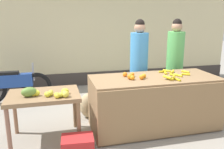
{
  "coord_description": "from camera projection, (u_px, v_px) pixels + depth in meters",
  "views": [
    {
      "loc": [
        -1.17,
        -3.51,
        1.88
      ],
      "look_at": [
        -0.25,
        0.15,
        0.94
      ],
      "focal_mm": 37.98,
      "sensor_mm": 36.0,
      "label": 1
    }
  ],
  "objects": [
    {
      "name": "orange_pile",
      "position": [
        134.0,
        76.0,
        3.83
      ],
      "size": [
        0.35,
        0.31,
        0.09
      ],
      "color": "orange",
      "rests_on": "fruit_stall_counter"
    },
    {
      "name": "parked_motorcycle",
      "position": [
        14.0,
        85.0,
        5.19
      ],
      "size": [
        1.6,
        0.18,
        0.88
      ],
      "color": "black",
      "rests_on": "ground"
    },
    {
      "name": "mango_papaya_pile",
      "position": [
        44.0,
        93.0,
        3.4
      ],
      "size": [
        0.7,
        0.32,
        0.14
      ],
      "color": "yellow",
      "rests_on": "side_table_wooden"
    },
    {
      "name": "ground_plane",
      "position": [
        128.0,
        129.0,
        4.03
      ],
      "size": [
        24.0,
        24.0,
        0.0
      ],
      "primitive_type": "plane",
      "color": "gray"
    },
    {
      "name": "vendor_woman_green_shirt",
      "position": [
        175.0,
        64.0,
        4.84
      ],
      "size": [
        0.34,
        0.34,
        1.82
      ],
      "color": "#33333D",
      "rests_on": "ground"
    },
    {
      "name": "produce_crate",
      "position": [
        78.0,
        146.0,
        3.27
      ],
      "size": [
        0.46,
        0.36,
        0.26
      ],
      "primitive_type": "cube",
      "rotation": [
        0.0,
        0.0,
        -0.08
      ],
      "color": "red",
      "rests_on": "ground"
    },
    {
      "name": "side_table_wooden",
      "position": [
        44.0,
        100.0,
        3.56
      ],
      "size": [
        1.05,
        0.73,
        0.75
      ],
      "color": "olive",
      "rests_on": "ground"
    },
    {
      "name": "market_wall_back",
      "position": [
        96.0,
        21.0,
        6.35
      ],
      "size": [
        7.95,
        0.23,
        3.54
      ],
      "color": "beige",
      "rests_on": "ground"
    },
    {
      "name": "banana_bunch_pile",
      "position": [
        173.0,
        74.0,
        4.0
      ],
      "size": [
        0.64,
        0.66,
        0.07
      ],
      "color": "gold",
      "rests_on": "fruit_stall_counter"
    },
    {
      "name": "vendor_woman_blue_shirt",
      "position": [
        139.0,
        67.0,
        4.56
      ],
      "size": [
        0.34,
        0.34,
        1.82
      ],
      "color": "#33333D",
      "rests_on": "ground"
    },
    {
      "name": "fruit_stall_counter",
      "position": [
        154.0,
        103.0,
        4.02
      ],
      "size": [
        2.12,
        0.91,
        0.89
      ],
      "color": "olive",
      "rests_on": "ground"
    },
    {
      "name": "produce_sack",
      "position": [
        89.0,
        105.0,
        4.46
      ],
      "size": [
        0.36,
        0.3,
        0.47
      ],
      "primitive_type": "ellipsoid",
      "rotation": [
        0.0,
        0.0,
        0.01
      ],
      "color": "tan",
      "rests_on": "ground"
    }
  ]
}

